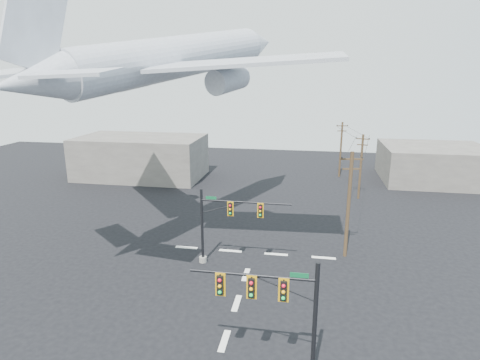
% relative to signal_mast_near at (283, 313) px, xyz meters
% --- Properties ---
extents(ground, '(120.00, 120.00, 0.00)m').
position_rel_signal_mast_near_xyz_m(ground, '(-3.44, 2.27, -3.70)').
color(ground, black).
rests_on(ground, ground).
extents(lane_markings, '(14.00, 21.20, 0.01)m').
position_rel_signal_mast_near_xyz_m(lane_markings, '(-3.44, 7.60, -3.69)').
color(lane_markings, white).
rests_on(lane_markings, ground).
extents(signal_mast_near, '(6.54, 0.72, 6.53)m').
position_rel_signal_mast_near_xyz_m(signal_mast_near, '(0.00, 0.00, 0.00)').
color(signal_mast_near, gray).
rests_on(signal_mast_near, ground).
extents(signal_mast_far, '(7.39, 0.69, 6.26)m').
position_rel_signal_mast_near_xyz_m(signal_mast_far, '(-5.67, 11.79, -0.27)').
color(signal_mast_far, gray).
rests_on(signal_mast_far, ground).
extents(utility_pole_a, '(1.80, 0.41, 9.03)m').
position_rel_signal_mast_near_xyz_m(utility_pole_a, '(4.34, 14.95, 1.02)').
color(utility_pole_a, '#4C3720').
rests_on(utility_pole_a, ground).
extents(utility_pole_b, '(1.60, 0.42, 7.97)m').
position_rel_signal_mast_near_xyz_m(utility_pole_b, '(7.23, 31.73, 0.47)').
color(utility_pole_b, '#4C3720').
rests_on(utility_pole_b, ground).
extents(utility_pole_c, '(1.67, 0.32, 8.16)m').
position_rel_signal_mast_near_xyz_m(utility_pole_c, '(5.57, 42.27, 0.57)').
color(utility_pole_c, '#4C3720').
rests_on(utility_pole_c, ground).
extents(power_lines, '(4.44, 27.33, 0.44)m').
position_rel_signal_mast_near_xyz_m(power_lines, '(6.02, 28.60, 4.02)').
color(power_lines, black).
extents(airliner, '(27.22, 29.77, 8.20)m').
position_rel_signal_mast_near_xyz_m(airliner, '(-10.22, 16.14, 12.52)').
color(airliner, silver).
extents(building_left, '(18.00, 10.00, 6.00)m').
position_rel_signal_mast_near_xyz_m(building_left, '(-23.44, 37.27, -0.70)').
color(building_left, slate).
rests_on(building_left, ground).
extents(building_right, '(14.00, 12.00, 5.00)m').
position_rel_signal_mast_near_xyz_m(building_right, '(18.56, 42.27, -1.20)').
color(building_right, slate).
rests_on(building_right, ground).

